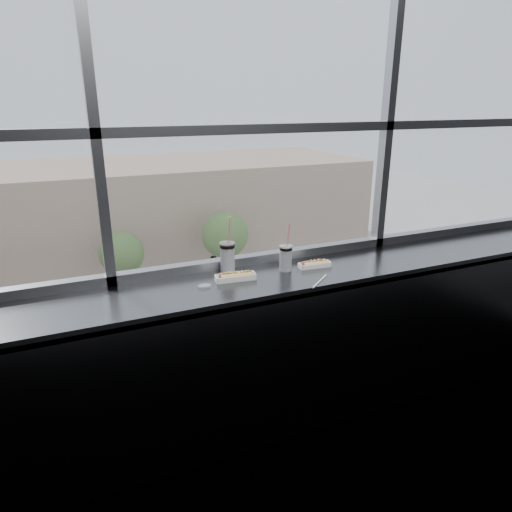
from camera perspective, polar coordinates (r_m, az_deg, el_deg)
name	(u,v)px	position (r m, az deg, el deg)	size (l,w,h in m)	color
wall_back_lower	(259,332)	(3.41, 0.43, -9.47)	(6.00, 6.00, 0.00)	black
window_glass	(259,78)	(3.02, 0.35, 21.33)	(6.00, 6.00, 0.00)	silver
window_mullions	(260,78)	(3.01, 0.51, 21.35)	(6.00, 0.08, 2.40)	gray
counter	(277,279)	(2.97, 2.61, -2.92)	(6.00, 0.55, 0.06)	slate
counter_fascia	(293,369)	(3.00, 4.65, -13.85)	(6.00, 0.04, 1.04)	slate
hotdog_tray_left	(236,276)	(2.87, -2.57, -2.54)	(0.26, 0.11, 0.06)	white
hotdog_tray_right	(315,264)	(3.11, 7.36, -1.00)	(0.23, 0.09, 0.05)	white
soda_cup_left	(227,256)	(2.98, -3.59, 0.05)	(0.10, 0.10, 0.38)	white
soda_cup_right	(286,257)	(3.01, 3.74, -0.10)	(0.09, 0.09, 0.33)	white
loose_straw	(320,281)	(2.87, 7.96, -3.14)	(0.01, 0.01, 0.24)	white
wrapper	(204,286)	(2.78, -6.46, -3.69)	(0.09, 0.06, 0.02)	silver
plaza_ground	(80,241)	(48.10, -21.14, 1.72)	(120.00, 120.00, 0.00)	#ADACA9
street_asphalt	(108,359)	(26.30, -18.03, -12.10)	(80.00, 10.00, 0.06)	black
far_sidewalk	(94,302)	(33.46, -19.55, -5.39)	(80.00, 6.00, 0.04)	#ADACA9
far_building	(78,214)	(41.78, -21.33, 4.94)	(50.00, 14.00, 8.00)	tan
car_near_e	(389,321)	(27.86, 16.34, -7.82)	(5.64, 2.35, 1.88)	navy
car_near_d	(255,349)	(23.69, -0.17, -11.56)	(6.58, 2.74, 2.19)	white
car_far_c	(262,284)	(31.73, 0.70, -3.48)	(6.12, 2.55, 2.04)	silver
car_near_c	(96,385)	(22.28, -19.35, -15.02)	(6.39, 2.66, 2.13)	maroon
car_far_b	(127,307)	(29.51, -15.79, -6.11)	(5.90, 2.46, 1.97)	#AC122B
pedestrian_d	(214,265)	(35.22, -5.31, -1.13)	(0.98, 0.74, 2.21)	#66605B
pedestrian_b	(54,292)	(33.12, -23.92, -4.18)	(0.94, 0.70, 2.11)	#66605B
pedestrian_c	(178,273)	(34.22, -9.68, -2.12)	(0.89, 0.67, 2.00)	#66605B
tree_center	(122,254)	(32.49, -16.45, 0.27)	(3.03, 3.03, 4.74)	#47382B
tree_right	(225,235)	(33.95, -3.93, 2.66)	(3.48, 3.48, 5.44)	#47382B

